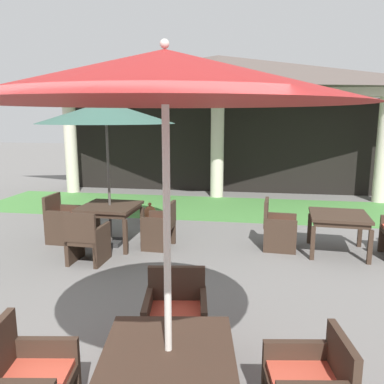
{
  "coord_description": "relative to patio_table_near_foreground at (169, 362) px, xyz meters",
  "views": [
    {
      "loc": [
        1.12,
        -2.6,
        2.37
      ],
      "look_at": [
        0.2,
        3.04,
        1.26
      ],
      "focal_mm": 36.65,
      "sensor_mm": 36.0,
      "label": 1
    }
  ],
  "objects": [
    {
      "name": "background_pavilion",
      "position": [
        -0.54,
        9.08,
        2.59
      ],
      "size": [
        10.34,
        3.07,
        4.04
      ],
      "color": "beige",
      "rests_on": "ground"
    },
    {
      "name": "lawn_strip",
      "position": [
        -0.54,
        7.51,
        -0.62
      ],
      "size": [
        12.14,
        2.73,
        0.01
      ],
      "primitive_type": "cube",
      "color": "#47843D",
      "rests_on": "ground"
    },
    {
      "name": "patio_table_near_foreground",
      "position": [
        0.0,
        0.0,
        0.0
      ],
      "size": [
        1.08,
        1.08,
        0.73
      ],
      "rotation": [
        0.0,
        0.0,
        0.15
      ],
      "color": "#38281E",
      "rests_on": "ground"
    },
    {
      "name": "patio_umbrella_near_foreground",
      "position": [
        -0.0,
        0.0,
        1.95
      ],
      "size": [
        2.51,
        2.51,
        2.84
      ],
      "color": "#2D2D2D",
      "rests_on": "ground"
    },
    {
      "name": "patio_chair_near_foreground_north",
      "position": [
        -0.16,
        1.02,
        -0.23
      ],
      "size": [
        0.69,
        0.67,
        0.85
      ],
      "rotation": [
        0.0,
        0.0,
        -2.99
      ],
      "color": "#38281E",
      "rests_on": "ground"
    },
    {
      "name": "patio_table_mid_left",
      "position": [
        2.03,
        4.42,
        -0.02
      ],
      "size": [
        1.02,
        1.02,
        0.7
      ],
      "rotation": [
        0.0,
        0.0,
        -0.07
      ],
      "color": "#38281E",
      "rests_on": "ground"
    },
    {
      "name": "patio_chair_mid_left_west",
      "position": [
        1.01,
        4.49,
        -0.23
      ],
      "size": [
        0.61,
        0.61,
        0.9
      ],
      "rotation": [
        0.0,
        0.0,
        -1.64
      ],
      "color": "#38281E",
      "rests_on": "ground"
    },
    {
      "name": "patio_table_far_back",
      "position": [
        -2.06,
        4.23,
        0.03
      ],
      "size": [
        1.04,
        1.04,
        0.75
      ],
      "rotation": [
        0.0,
        0.0,
        -0.04
      ],
      "color": "#38281E",
      "rests_on": "ground"
    },
    {
      "name": "patio_umbrella_far_back",
      "position": [
        -2.06,
        4.23,
        1.79
      ],
      "size": [
        2.45,
        2.45,
        2.68
      ],
      "color": "#2D2D2D",
      "rests_on": "ground"
    },
    {
      "name": "patio_chair_far_back_east",
      "position": [
        -1.09,
        4.2,
        -0.23
      ],
      "size": [
        0.54,
        0.59,
        0.84
      ],
      "rotation": [
        0.0,
        0.0,
        1.54
      ],
      "color": "#38281E",
      "rests_on": "ground"
    },
    {
      "name": "patio_chair_far_back_west",
      "position": [
        -3.02,
        4.27,
        -0.21
      ],
      "size": [
        0.56,
        0.59,
        0.9
      ],
      "rotation": [
        0.0,
        0.0,
        -1.61
      ],
      "color": "#38281E",
      "rests_on": "ground"
    },
    {
      "name": "patio_chair_far_back_south",
      "position": [
        -2.09,
        3.26,
        -0.23
      ],
      "size": [
        0.57,
        0.6,
        0.89
      ],
      "rotation": [
        0.0,
        0.0,
        -0.04
      ],
      "color": "#38281E",
      "rests_on": "ground"
    },
    {
      "name": "terracotta_urn",
      "position": [
        -1.73,
        5.78,
        -0.42
      ],
      "size": [
        0.3,
        0.3,
        0.48
      ],
      "color": "brown",
      "rests_on": "ground"
    }
  ]
}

